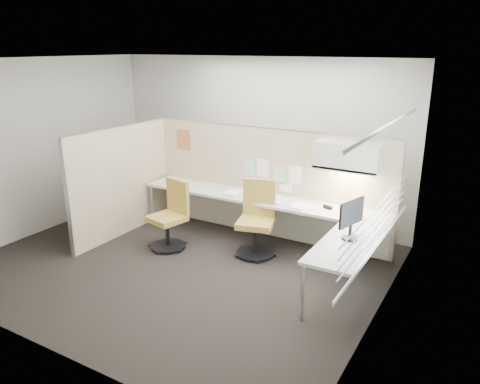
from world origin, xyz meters
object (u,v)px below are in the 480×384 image
Objects in this scene: desk at (275,212)px; phone at (353,212)px; monitor at (351,217)px; chair_left at (171,217)px; chair_right at (257,221)px.

phone is at bearing 3.88° from desk.
monitor is 0.88m from phone.
chair_left is 0.95× the size of chair_right.
monitor is at bearing -33.28° from chair_right.
desk is at bearing -178.88° from phone.
chair_right reaches higher than chair_left.
chair_left is 1.32m from chair_right.
monitor is at bearing 11.87° from chair_left.
chair_right is (-0.16, -0.26, -0.10)m from desk.
desk is at bearing 77.63° from monitor.
chair_left is at bearing -175.86° from chair_right.
chair_left is at bearing -165.71° from phone.
chair_left is 2.69m from phone.
phone is (2.55, 0.78, 0.30)m from chair_left.
chair_right reaches higher than desk.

